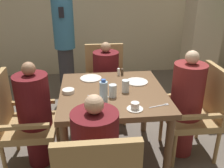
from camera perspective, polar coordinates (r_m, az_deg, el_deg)
The scene contains 24 objects.
ground_plane at distance 2.82m, azimuth 0.12°, elevation -16.12°, with size 16.00×16.00×0.00m, color #60564C.
wall_back at distance 4.81m, azimuth -3.44°, elevation 18.62°, with size 8.00×0.06×2.80m.
pillar_stone at distance 4.19m, azimuth 20.51°, elevation 15.89°, with size 0.45×0.45×2.70m.
dining_table at distance 2.45m, azimuth 0.13°, elevation -3.91°, with size 1.00×1.02×0.78m.
chair_left_side at distance 2.59m, azimuth -20.31°, elevation -7.53°, with size 0.51×0.51×0.97m.
diner_in_left_chair at distance 2.54m, azimuth -17.21°, elevation -6.68°, with size 0.32×0.32×1.10m.
chair_far_side at distance 3.33m, azimuth -1.57°, elevation 0.98°, with size 0.51×0.51×0.97m.
diner_in_far_chair at distance 3.19m, azimuth -1.36°, elevation 0.43°, with size 0.32×0.32×1.07m.
chair_right_side at distance 2.75m, azimuth 19.25°, elevation -5.49°, with size 0.51×0.51×0.97m.
diner_in_right_chair at distance 2.66m, azimuth 16.57°, elevation -4.39°, with size 0.32×0.32×1.16m.
diner_in_near_chair at distance 1.85m, azimuth -3.67°, elevation -17.76°, with size 0.32×0.32×1.11m.
standing_host at distance 3.75m, azimuth -10.81°, elevation 9.89°, with size 0.30×0.34×1.76m.
plate_main_left at distance 2.06m, azimuth -5.67°, elevation -6.01°, with size 0.23×0.23×0.01m.
plate_main_right at distance 2.60m, azimuth 5.69°, elevation 0.50°, with size 0.23×0.23×0.01m.
plate_dessert_center at distance 2.69m, azimuth -4.87°, elevation 1.31°, with size 0.23×0.23×0.01m.
teacup_with_saucer at distance 2.07m, azimuth 5.28°, elevation -5.20°, with size 0.14×0.14×0.06m.
bowl_small at distance 2.39m, azimuth -9.95°, elevation -1.64°, with size 0.11×0.11×0.04m.
water_bottle at distance 2.13m, azimuth -1.93°, elevation -1.90°, with size 0.07×0.07×0.22m.
glass_tall_near at distance 2.26m, azimuth 0.17°, elevation -1.56°, with size 0.07×0.07×0.12m.
glass_tall_mid at distance 2.36m, azimuth 3.11°, elevation -0.47°, with size 0.07×0.07×0.12m.
salt_shaker at distance 2.77m, azimuth 1.53°, elevation 2.78°, with size 0.03×0.03×0.08m.
pepper_shaker at distance 2.77m, azimuth 2.33°, elevation 2.77°, with size 0.03×0.03×0.08m.
fork_beside_plate at distance 2.17m, azimuth 11.14°, elevation -4.84°, with size 0.18×0.06×0.00m.
knife_beside_plate at distance 2.29m, azimuth -2.92°, elevation -2.83°, with size 0.19×0.06×0.00m.
Camera 1 is at (-0.24, -2.16, 1.79)m, focal length 40.00 mm.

